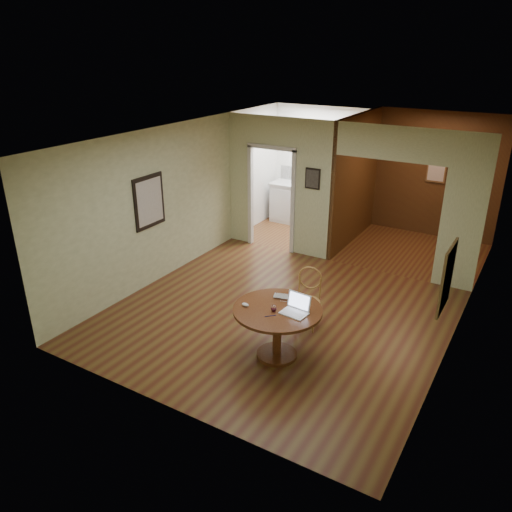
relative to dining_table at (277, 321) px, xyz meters
The scene contains 11 objects.
floor 1.20m from the dining_table, 119.33° to the left, with size 5.00×5.00×0.00m, color #4F2416.
room_shell 4.21m from the dining_table, 103.81° to the left, with size 5.20×7.50×5.00m.
dining_table is the anchor object (origin of this frame).
chair 0.97m from the dining_table, 90.38° to the left, with size 0.46×0.46×0.93m.
open_laptop 0.36m from the dining_table, 11.08° to the left, with size 0.36×0.32×0.24m.
closed_laptop 0.34m from the dining_table, 95.93° to the left, with size 0.35×0.22×0.03m, color #BCBCC1.
mouse 0.48m from the dining_table, 157.56° to the right, with size 0.11×0.06×0.04m, color white.
wine_glass 0.25m from the dining_table, 97.23° to the right, with size 0.08×0.08×0.09m, color white, non-canonical shape.
pen 0.30m from the dining_table, 86.09° to the right, with size 0.01×0.01×0.15m, color #0C1456.
kitchen_cabinet 5.46m from the dining_table, 110.04° to the left, with size 2.06×0.60×0.94m.
grocery_bag 5.26m from the dining_table, 101.79° to the left, with size 0.26×0.22×0.26m, color tan.
Camera 1 is at (3.25, -6.03, 3.98)m, focal length 35.00 mm.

